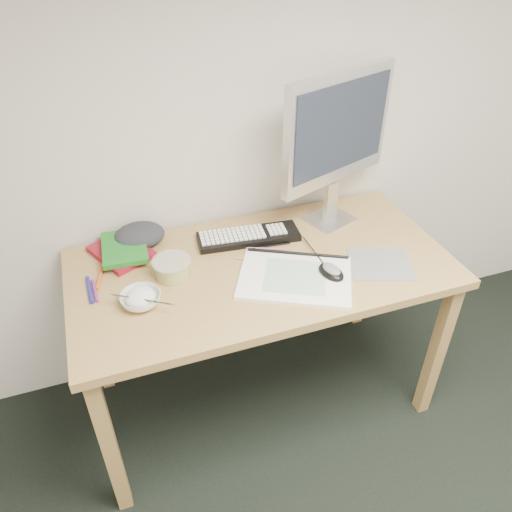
% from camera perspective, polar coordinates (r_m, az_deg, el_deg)
% --- Properties ---
extents(desk, '(1.40, 0.70, 0.75)m').
position_cam_1_polar(desk, '(1.90, 0.65, -2.94)').
color(desk, '#A9844D').
rests_on(desk, ground).
extents(mousepad, '(0.28, 0.27, 0.00)m').
position_cam_1_polar(mousepad, '(1.90, 14.03, -0.86)').
color(mousepad, slate).
rests_on(mousepad, desk).
extents(sketchpad, '(0.48, 0.43, 0.01)m').
position_cam_1_polar(sketchpad, '(1.78, 4.47, -2.48)').
color(sketchpad, white).
rests_on(sketchpad, desk).
extents(keyboard, '(0.41, 0.17, 0.02)m').
position_cam_1_polar(keyboard, '(1.97, -0.85, 2.23)').
color(keyboard, black).
rests_on(keyboard, desk).
extents(monitor, '(0.51, 0.21, 0.61)m').
position_cam_1_polar(monitor, '(1.95, 9.32, 13.70)').
color(monitor, silver).
rests_on(monitor, desk).
extents(mouse, '(0.10, 0.13, 0.04)m').
position_cam_1_polar(mouse, '(1.79, 8.62, -1.54)').
color(mouse, black).
rests_on(mouse, sketchpad).
extents(rice_bowl, '(0.16, 0.16, 0.04)m').
position_cam_1_polar(rice_bowl, '(1.70, -13.02, -4.85)').
color(rice_bowl, white).
rests_on(rice_bowl, desk).
extents(chopsticks, '(0.19, 0.13, 0.02)m').
position_cam_1_polar(chopsticks, '(1.67, -12.96, -4.85)').
color(chopsticks, silver).
rests_on(chopsticks, rice_bowl).
extents(fruit_tub, '(0.15, 0.15, 0.07)m').
position_cam_1_polar(fruit_tub, '(1.80, -9.57, -1.36)').
color(fruit_tub, '#E2C54F').
rests_on(fruit_tub, desk).
extents(book_red, '(0.25, 0.28, 0.02)m').
position_cam_1_polar(book_red, '(1.96, -15.13, 0.45)').
color(book_red, maroon).
rests_on(book_red, desk).
extents(book_green, '(0.18, 0.23, 0.02)m').
position_cam_1_polar(book_green, '(1.94, -14.82, 0.93)').
color(book_green, '#1B6E1F').
rests_on(book_green, book_red).
extents(cloth_lump, '(0.17, 0.14, 0.07)m').
position_cam_1_polar(cloth_lump, '(1.99, -13.19, 2.30)').
color(cloth_lump, '#292B31').
rests_on(cloth_lump, desk).
extents(pencil_pink, '(0.16, 0.07, 0.01)m').
position_cam_1_polar(pencil_pink, '(1.92, 0.86, 0.87)').
color(pencil_pink, '#CA6587').
rests_on(pencil_pink, desk).
extents(pencil_tan, '(0.16, 0.10, 0.01)m').
position_cam_1_polar(pencil_tan, '(1.85, 0.15, -0.57)').
color(pencil_tan, tan).
rests_on(pencil_tan, desk).
extents(pencil_black, '(0.16, 0.02, 0.01)m').
position_cam_1_polar(pencil_black, '(1.93, 1.61, 1.14)').
color(pencil_black, black).
rests_on(pencil_black, desk).
extents(marker_blue, '(0.02, 0.15, 0.01)m').
position_cam_1_polar(marker_blue, '(1.81, -18.49, -3.68)').
color(marker_blue, navy).
rests_on(marker_blue, desk).
extents(marker_orange, '(0.04, 0.13, 0.01)m').
position_cam_1_polar(marker_orange, '(1.86, -17.40, -2.29)').
color(marker_orange, '#DB5519').
rests_on(marker_orange, desk).
extents(marker_purple, '(0.02, 0.12, 0.01)m').
position_cam_1_polar(marker_purple, '(1.81, -17.94, -3.79)').
color(marker_purple, '#762383').
rests_on(marker_purple, desk).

